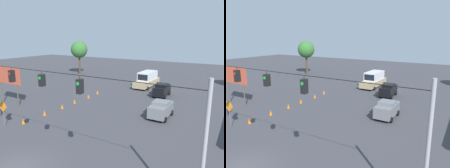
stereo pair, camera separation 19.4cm
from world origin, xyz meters
TOP-DOWN VIEW (x-y plane):
  - overhead_signal_span at (0.10, -1.52)m, footprint 23.78×0.38m
  - sedan_grey_oncoming_far at (-5.34, -15.12)m, footprint 2.13×3.93m
  - box_truck_tan_withflow_deep at (1.98, -28.84)m, footprint 2.60×7.18m
  - sedan_black_oncoming_deep at (-2.49, -23.88)m, footprint 2.12×4.05m
  - traffic_cone_nearest at (6.59, -5.67)m, footprint 0.33×0.33m
  - traffic_cone_second at (6.62, -8.62)m, footprint 0.33×0.33m
  - traffic_cone_third at (6.58, -11.50)m, footprint 0.33×0.33m
  - traffic_cone_fourth at (6.70, -14.07)m, footprint 0.33×0.33m
  - traffic_cone_fifth at (6.62, -17.14)m, footprint 0.33×0.33m
  - traffic_cone_farthest at (6.84, -19.81)m, footprint 0.33×0.33m
  - roadside_billboard at (14.15, -9.36)m, footprint 4.93×0.16m
  - work_zone_sign at (7.56, -4.17)m, footprint 1.27×0.06m
  - pedestrian at (11.04, -5.87)m, footprint 0.40×0.28m
  - tree_horizon_right at (21.46, -33.22)m, footprint 4.02×4.02m

SIDE VIEW (x-z plane):
  - traffic_cone_nearest at x=6.59m, z-range 0.00..0.61m
  - traffic_cone_second at x=6.62m, z-range 0.00..0.61m
  - traffic_cone_third at x=6.58m, z-range 0.00..0.61m
  - traffic_cone_fourth at x=6.70m, z-range 0.00..0.61m
  - traffic_cone_fifth at x=6.62m, z-range 0.00..0.61m
  - traffic_cone_farthest at x=6.84m, z-range 0.00..0.61m
  - pedestrian at x=11.04m, z-range 0.01..1.75m
  - sedan_grey_oncoming_far at x=-5.34m, z-range 0.04..1.98m
  - sedan_black_oncoming_deep at x=-2.49m, z-range 0.04..2.03m
  - box_truck_tan_withflow_deep at x=1.98m, z-range -0.01..2.78m
  - work_zone_sign at x=7.56m, z-range 0.57..3.41m
  - roadside_billboard at x=14.15m, z-range 1.17..6.33m
  - overhead_signal_span at x=0.10m, z-range 1.12..8.63m
  - tree_horizon_right at x=21.46m, z-range 1.92..9.88m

